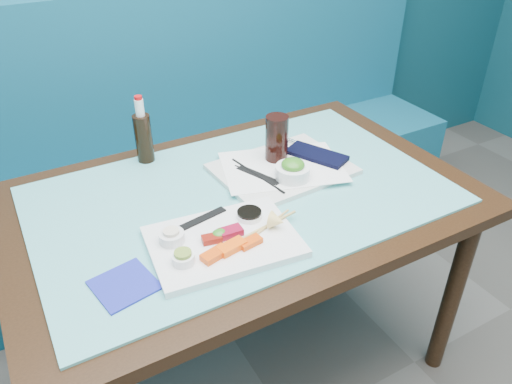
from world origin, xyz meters
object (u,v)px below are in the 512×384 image
serving_tray (282,169)px  blue_napkin (124,285)px  cola_glass (277,138)px  dining_table (242,218)px  cola_bottle_body (144,138)px  booth_bench (159,176)px  sashimi_plate (223,242)px  seaweed_bowl (293,172)px

serving_tray → blue_napkin: size_ratio=3.05×
cola_glass → blue_napkin: (-0.62, -0.32, -0.09)m
cola_glass → dining_table: bearing=-149.8°
serving_tray → blue_napkin: bearing=-159.8°
cola_bottle_body → blue_napkin: cola_bottle_body is taller
cola_glass → blue_napkin: 0.70m
cola_bottle_body → blue_napkin: (-0.24, -0.56, -0.08)m
dining_table → booth_bench: bearing=90.0°
sashimi_plate → serving_tray: 0.41m
seaweed_bowl → dining_table: bearing=172.8°
serving_tray → seaweed_bowl: 0.08m
seaweed_bowl → cola_bottle_body: bearing=134.1°
serving_tray → seaweed_bowl: bearing=-101.3°
dining_table → serving_tray: (0.18, 0.05, 0.10)m
dining_table → seaweed_bowl: (0.17, -0.02, 0.13)m
booth_bench → blue_napkin: bearing=-112.1°
booth_bench → serving_tray: (0.18, -0.79, 0.39)m
booth_bench → seaweed_bowl: (0.17, -0.86, 0.42)m
dining_table → sashimi_plate: (-0.16, -0.19, 0.10)m
sashimi_plate → cola_glass: cola_glass is taller
dining_table → cola_glass: (0.19, 0.11, 0.18)m
seaweed_bowl → cola_bottle_body: (-0.35, 0.36, 0.04)m
booth_bench → dining_table: 0.89m
booth_bench → sashimi_plate: bearing=-98.6°
booth_bench → cola_bottle_body: (-0.18, -0.50, 0.46)m
sashimi_plate → blue_napkin: (-0.27, -0.02, -0.01)m
booth_bench → dining_table: (0.00, -0.84, 0.29)m
dining_table → seaweed_bowl: size_ratio=12.93×
dining_table → sashimi_plate: 0.27m
sashimi_plate → blue_napkin: 0.27m
booth_bench → sashimi_plate: booth_bench is taller
seaweed_bowl → sashimi_plate: bearing=-152.3°
booth_bench → blue_napkin: 1.20m
sashimi_plate → cola_glass: 0.46m
serving_tray → cola_bottle_body: cola_bottle_body is taller
booth_bench → serving_tray: booth_bench is taller
cola_glass → cola_bottle_body: cola_glass is taller
dining_table → blue_napkin: size_ratio=10.28×
seaweed_bowl → cola_glass: size_ratio=0.70×
cola_bottle_body → blue_napkin: bearing=-113.7°
dining_table → cola_glass: size_ratio=9.10×
sashimi_plate → dining_table: bearing=57.0°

